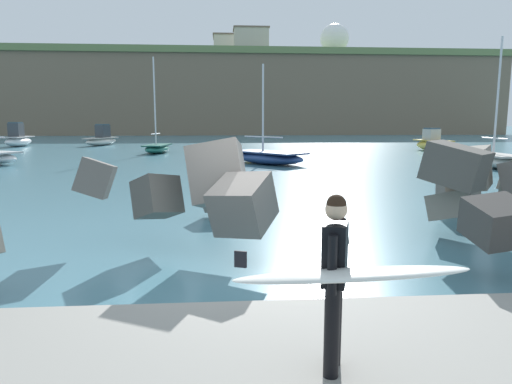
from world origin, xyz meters
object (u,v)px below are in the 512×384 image
Objects in this scene: boat_mid_centre at (18,139)px; station_building_central at (251,43)px; boat_near_right at (496,160)px; boat_far_centre at (102,139)px; boat_mid_left at (268,157)px; boat_near_centre at (433,143)px; surfer_with_board at (337,274)px; boat_mid_right at (157,148)px; mooring_buoy_inner at (248,155)px; station_building_east at (231,49)px; radar_dome at (334,42)px; station_building_west at (230,56)px.

boat_mid_centre is 59.57m from station_building_central.
station_building_central is (27.63, 49.64, 17.94)m from boat_mid_centre.
boat_near_right reaches higher than boat_far_centre.
boat_near_centre is at bearing 35.24° from boat_mid_left.
surfer_with_board is 0.27× the size of boat_mid_right.
mooring_buoy_inner is 0.05× the size of station_building_east.
mooring_buoy_inner is 68.98m from station_building_central.
radar_dome is at bearing 72.15° from mooring_buoy_inner.
boat_mid_centre is 0.58× the size of station_building_east.
station_building_east is at bearing 103.09° from boat_near_centre.
station_building_east is at bearing 89.13° from surfer_with_board.
radar_dome reaches higher than station_building_central.
boat_mid_left is 1.29× the size of boat_mid_centre.
boat_mid_centre is (-39.90, 10.10, 0.11)m from boat_near_centre.
boat_near_right reaches higher than boat_near_centre.
boat_far_centre is at bearing -123.57° from radar_dome.
station_building_east is at bearing 83.58° from boat_mid_right.
boat_far_centre is 75.68m from radar_dome.
radar_dome reaches higher than station_building_west.
radar_dome is 1.31× the size of station_building_central.
boat_near_centre reaches higher than surfer_with_board.
boat_near_centre is (17.78, 35.74, -0.61)m from surfer_with_board.
boat_mid_centre is 0.62× the size of boat_mid_right.
boat_near_centre is 0.61× the size of boat_near_right.
station_building_central is (-20.80, -12.64, -2.42)m from radar_dome.
boat_far_centre reaches higher than boat_near_centre.
boat_near_centre is at bearing -76.91° from station_building_east.
station_building_east is at bearing 89.47° from mooring_buoy_inner.
boat_far_centre is at bearing 124.61° from boat_mid_left.
station_building_east reaches higher than boat_far_centre.
station_building_west is at bearing 92.08° from station_building_east.
boat_near_centre is 41.16m from boat_mid_centre.
surfer_with_board is 113.03m from radar_dome.
surfer_with_board is 112.86m from station_building_west.
boat_near_right is 0.76× the size of radar_dome.
boat_mid_centre is (-22.12, 45.84, -0.49)m from surfer_with_board.
station_building_west is (-0.46, 87.09, 17.82)m from boat_mid_left.
boat_mid_right is at bearing -96.42° from station_building_east.
surfer_with_board is 106.83m from station_building_east.
station_building_east reaches higher than boat_mid_right.
station_building_central is at bearing 87.04° from boat_mid_left.
mooring_buoy_inner is at bearing 101.35° from boat_mid_left.
mooring_buoy_inner is (-0.94, 4.70, -0.23)m from boat_mid_left.
boat_mid_left is 13.18m from boat_mid_right.
boat_near_centre is 19.52m from boat_mid_left.
mooring_buoy_inner is at bearing 149.34° from boat_near_right.
boat_near_centre is 15.03m from boat_near_right.
boat_far_centre is 0.60× the size of radar_dome.
radar_dome is at bearing 76.33° from surfer_with_board.
boat_near_right reaches higher than boat_mid_centre.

